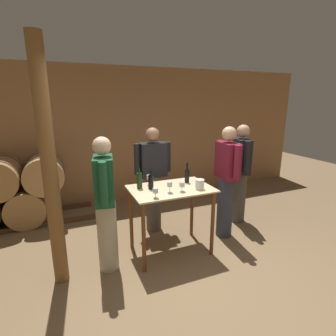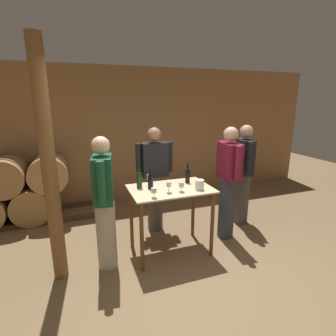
% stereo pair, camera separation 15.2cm
% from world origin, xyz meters
% --- Properties ---
extents(ground_plane, '(14.00, 14.00, 0.00)m').
position_xyz_m(ground_plane, '(0.00, 0.00, 0.00)').
color(ground_plane, brown).
extents(back_wall, '(8.40, 0.05, 2.70)m').
position_xyz_m(back_wall, '(0.00, 2.86, 1.35)').
color(back_wall, '#996B42').
rests_on(back_wall, ground_plane).
extents(barrel_rack, '(2.82, 0.78, 1.18)m').
position_xyz_m(barrel_rack, '(-2.13, 2.41, 0.57)').
color(barrel_rack, '#4C331E').
rests_on(barrel_rack, ground_plane).
extents(tasting_table, '(1.08, 0.71, 0.93)m').
position_xyz_m(tasting_table, '(-0.04, 0.62, 0.75)').
color(tasting_table, beige).
rests_on(tasting_table, ground_plane).
extents(wooden_post, '(0.16, 0.16, 2.70)m').
position_xyz_m(wooden_post, '(-1.47, 0.57, 1.35)').
color(wooden_post, brown).
rests_on(wooden_post, ground_plane).
extents(wine_bottle_far_left, '(0.07, 0.07, 0.29)m').
position_xyz_m(wine_bottle_far_left, '(-0.43, 0.78, 1.04)').
color(wine_bottle_far_left, '#193819').
rests_on(wine_bottle_far_left, tasting_table).
extents(wine_bottle_left, '(0.07, 0.07, 0.27)m').
position_xyz_m(wine_bottle_left, '(-0.30, 0.70, 1.03)').
color(wine_bottle_left, black).
rests_on(wine_bottle_left, tasting_table).
extents(wine_bottle_center, '(0.06, 0.06, 0.28)m').
position_xyz_m(wine_bottle_center, '(0.26, 0.76, 1.04)').
color(wine_bottle_center, black).
rests_on(wine_bottle_center, tasting_table).
extents(wine_glass_near_left, '(0.07, 0.07, 0.12)m').
position_xyz_m(wine_glass_near_left, '(-0.35, 0.36, 1.02)').
color(wine_glass_near_left, silver).
rests_on(wine_glass_near_left, tasting_table).
extents(wine_glass_near_center, '(0.07, 0.07, 0.14)m').
position_xyz_m(wine_glass_near_center, '(-0.26, 0.85, 1.04)').
color(wine_glass_near_center, silver).
rests_on(wine_glass_near_center, tasting_table).
extents(wine_glass_near_right, '(0.06, 0.06, 0.14)m').
position_xyz_m(wine_glass_near_right, '(-0.12, 0.47, 1.04)').
color(wine_glass_near_right, silver).
rests_on(wine_glass_near_right, tasting_table).
extents(wine_glass_far_side, '(0.07, 0.07, 0.13)m').
position_xyz_m(wine_glass_far_side, '(0.04, 0.45, 1.02)').
color(wine_glass_far_side, silver).
rests_on(wine_glass_far_side, tasting_table).
extents(ice_bucket, '(0.12, 0.12, 0.13)m').
position_xyz_m(ice_bucket, '(0.29, 0.45, 1.00)').
color(ice_bucket, white).
rests_on(ice_bucket, tasting_table).
extents(person_host, '(0.59, 0.24, 1.66)m').
position_xyz_m(person_host, '(-0.05, 1.32, 0.88)').
color(person_host, '#4C4742').
rests_on(person_host, ground_plane).
extents(person_visitor_with_scarf, '(0.25, 0.59, 1.70)m').
position_xyz_m(person_visitor_with_scarf, '(0.90, 0.72, 0.90)').
color(person_visitor_with_scarf, '#333847').
rests_on(person_visitor_with_scarf, ground_plane).
extents(person_visitor_bearded, '(0.34, 0.56, 1.68)m').
position_xyz_m(person_visitor_bearded, '(1.41, 1.05, 0.89)').
color(person_visitor_bearded, '#4C4742').
rests_on(person_visitor_bearded, ground_plane).
extents(person_visitor_near_door, '(0.29, 0.58, 1.67)m').
position_xyz_m(person_visitor_near_door, '(-0.91, 0.57, 0.88)').
color(person_visitor_near_door, '#B7AD93').
rests_on(person_visitor_near_door, ground_plane).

